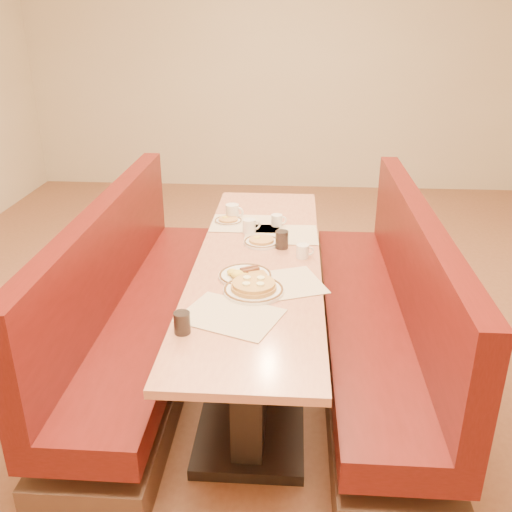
# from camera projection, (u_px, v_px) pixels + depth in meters

# --- Properties ---
(ground) EXTENTS (8.00, 8.00, 0.00)m
(ground) POSITION_uv_depth(u_px,v_px,m) (258.00, 369.00, 3.54)
(ground) COLOR #9E6647
(ground) RESTS_ON ground
(room_envelope) EXTENTS (6.04, 8.04, 2.82)m
(room_envelope) POSITION_uv_depth(u_px,v_px,m) (259.00, 37.00, 2.77)
(room_envelope) COLOR beige
(room_envelope) RESTS_ON ground
(diner_table) EXTENTS (0.70, 2.50, 0.75)m
(diner_table) POSITION_uv_depth(u_px,v_px,m) (258.00, 316.00, 3.39)
(diner_table) COLOR black
(diner_table) RESTS_ON ground
(booth_left) EXTENTS (0.55, 2.50, 1.05)m
(booth_left) POSITION_uv_depth(u_px,v_px,m) (137.00, 314.00, 3.44)
(booth_left) COLOR #4C3326
(booth_left) RESTS_ON ground
(booth_right) EXTENTS (0.55, 2.50, 1.05)m
(booth_right) POSITION_uv_depth(u_px,v_px,m) (382.00, 322.00, 3.35)
(booth_right) COLOR #4C3326
(booth_right) RESTS_ON ground
(placemat_near_left) EXTENTS (0.52, 0.46, 0.00)m
(placemat_near_left) POSITION_uv_depth(u_px,v_px,m) (231.00, 315.00, 2.63)
(placemat_near_left) COLOR beige
(placemat_near_left) RESTS_ON diner_table
(placemat_near_right) EXTENTS (0.54, 0.48, 0.00)m
(placemat_near_right) POSITION_uv_depth(u_px,v_px,m) (277.00, 284.00, 2.93)
(placemat_near_right) COLOR beige
(placemat_near_right) RESTS_ON diner_table
(placemat_far_left) EXTENTS (0.45, 0.34, 0.00)m
(placemat_far_left) POSITION_uv_depth(u_px,v_px,m) (246.00, 223.00, 3.76)
(placemat_far_left) COLOR beige
(placemat_far_left) RESTS_ON diner_table
(placemat_far_right) EXTENTS (0.46, 0.35, 0.00)m
(placemat_far_right) POSITION_uv_depth(u_px,v_px,m) (281.00, 234.00, 3.58)
(placemat_far_right) COLOR beige
(placemat_far_right) RESTS_ON diner_table
(pancake_plate) EXTENTS (0.31, 0.31, 0.07)m
(pancake_plate) POSITION_uv_depth(u_px,v_px,m) (254.00, 288.00, 2.85)
(pancake_plate) COLOR white
(pancake_plate) RESTS_ON diner_table
(eggs_plate) EXTENTS (0.28, 0.28, 0.06)m
(eggs_plate) POSITION_uv_depth(u_px,v_px,m) (245.00, 275.00, 3.00)
(eggs_plate) COLOR white
(eggs_plate) RESTS_ON diner_table
(extra_plate_mid) EXTENTS (0.21, 0.21, 0.04)m
(extra_plate_mid) POSITION_uv_depth(u_px,v_px,m) (261.00, 241.00, 3.44)
(extra_plate_mid) COLOR white
(extra_plate_mid) RESTS_ON diner_table
(extra_plate_far) EXTENTS (0.18, 0.18, 0.04)m
(extra_plate_far) POSITION_uv_depth(u_px,v_px,m) (228.00, 220.00, 3.79)
(extra_plate_far) COLOR white
(extra_plate_far) RESTS_ON diner_table
(coffee_mug_a) EXTENTS (0.10, 0.07, 0.08)m
(coffee_mug_a) POSITION_uv_depth(u_px,v_px,m) (303.00, 251.00, 3.24)
(coffee_mug_a) COLOR white
(coffee_mug_a) RESTS_ON diner_table
(coffee_mug_b) EXTENTS (0.11, 0.08, 0.09)m
(coffee_mug_b) POSITION_uv_depth(u_px,v_px,m) (250.00, 226.00, 3.60)
(coffee_mug_b) COLOR white
(coffee_mug_b) RESTS_ON diner_table
(coffee_mug_c) EXTENTS (0.10, 0.07, 0.08)m
(coffee_mug_c) POSITION_uv_depth(u_px,v_px,m) (277.00, 220.00, 3.71)
(coffee_mug_c) COLOR white
(coffee_mug_c) RESTS_ON diner_table
(coffee_mug_d) EXTENTS (0.13, 0.09, 0.10)m
(coffee_mug_d) POSITION_uv_depth(u_px,v_px,m) (233.00, 211.00, 3.85)
(coffee_mug_d) COLOR white
(coffee_mug_d) RESTS_ON diner_table
(soda_tumbler_near) EXTENTS (0.07, 0.07, 0.10)m
(soda_tumbler_near) POSITION_uv_depth(u_px,v_px,m) (182.00, 323.00, 2.48)
(soda_tumbler_near) COLOR black
(soda_tumbler_near) RESTS_ON diner_table
(soda_tumbler_mid) EXTENTS (0.08, 0.08, 0.11)m
(soda_tumbler_mid) POSITION_uv_depth(u_px,v_px,m) (282.00, 240.00, 3.37)
(soda_tumbler_mid) COLOR black
(soda_tumbler_mid) RESTS_ON diner_table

